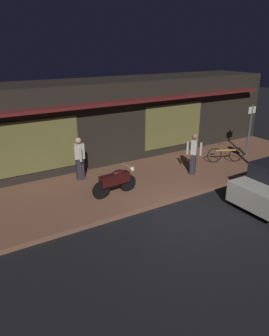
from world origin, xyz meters
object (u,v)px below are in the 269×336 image
(bicycle_parked, at_px, (225,154))
(person_photographer, at_px, (79,158))
(person_bystander, at_px, (194,153))
(sign_post, at_px, (250,127))
(motorcycle, at_px, (116,181))

(bicycle_parked, distance_m, person_photographer, 6.43)
(bicycle_parked, distance_m, person_bystander, 2.24)
(person_bystander, bearing_deg, person_photographer, 155.74)
(person_bystander, bearing_deg, sign_post, 6.47)
(bicycle_parked, height_order, person_photographer, person_photographer)
(person_photographer, height_order, person_bystander, same)
(motorcycle, xyz_separation_m, sign_post, (7.24, 0.46, 0.86))
(bicycle_parked, bearing_deg, person_bystander, -171.60)
(motorcycle, distance_m, person_bystander, 3.56)
(person_photographer, relative_size, person_bystander, 1.00)
(person_photographer, distance_m, sign_post, 7.91)
(person_bystander, xyz_separation_m, sign_post, (3.69, 0.42, 0.48))
(sign_post, bearing_deg, person_bystander, -173.53)
(person_photographer, bearing_deg, motorcycle, -74.33)
(bicycle_parked, height_order, person_bystander, person_bystander)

